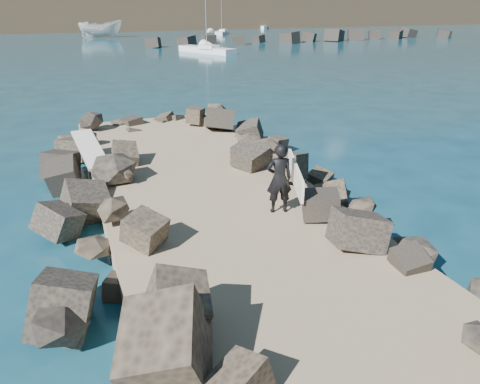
{
  "coord_description": "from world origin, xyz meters",
  "views": [
    {
      "loc": [
        -3.6,
        -10.35,
        5.59
      ],
      "look_at": [
        0.0,
        -1.0,
        1.5
      ],
      "focal_mm": 35.0,
      "sensor_mm": 36.0,
      "label": 1
    }
  ],
  "objects_px": {
    "surfboard_resting": "(90,152)",
    "sailboat_d": "(222,32)",
    "boat_imported": "(101,29)",
    "surfer_with_board": "(282,178)"
  },
  "relations": [
    {
      "from": "surfboard_resting",
      "to": "sailboat_d",
      "type": "distance_m",
      "value": 76.11
    },
    {
      "from": "boat_imported",
      "to": "surfer_with_board",
      "type": "xyz_separation_m",
      "value": [
        -3.07,
        -75.79,
        0.13
      ]
    },
    {
      "from": "sailboat_d",
      "to": "boat_imported",
      "type": "bearing_deg",
      "value": -179.54
    },
    {
      "from": "boat_imported",
      "to": "sailboat_d",
      "type": "xyz_separation_m",
      "value": [
        21.51,
        0.17,
        -1.02
      ]
    },
    {
      "from": "boat_imported",
      "to": "sailboat_d",
      "type": "height_order",
      "value": "sailboat_d"
    },
    {
      "from": "surfer_with_board",
      "to": "sailboat_d",
      "type": "xyz_separation_m",
      "value": [
        24.58,
        75.96,
        -1.15
      ]
    },
    {
      "from": "surfboard_resting",
      "to": "boat_imported",
      "type": "relative_size",
      "value": 0.38
    },
    {
      "from": "surfer_with_board",
      "to": "boat_imported",
      "type": "bearing_deg",
      "value": 87.68
    },
    {
      "from": "surfboard_resting",
      "to": "surfer_with_board",
      "type": "height_order",
      "value": "surfer_with_board"
    },
    {
      "from": "boat_imported",
      "to": "surfer_with_board",
      "type": "height_order",
      "value": "boat_imported"
    }
  ]
}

